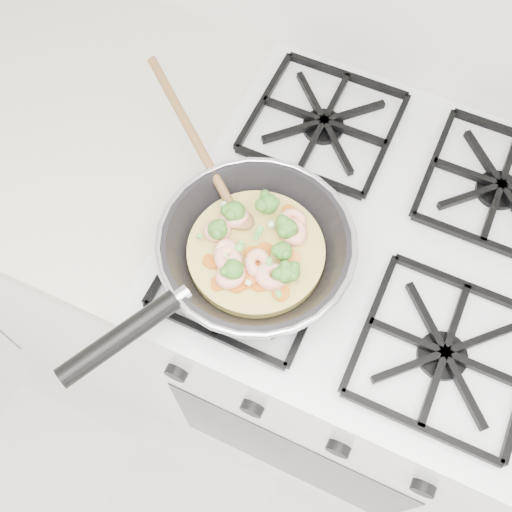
% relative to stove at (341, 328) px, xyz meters
% --- Properties ---
extents(stove, '(0.60, 0.60, 0.92)m').
position_rel_stove_xyz_m(stove, '(0.00, 0.00, 0.00)').
color(stove, white).
rests_on(stove, ground).
extents(counter_left, '(1.00, 0.60, 0.90)m').
position_rel_stove_xyz_m(counter_left, '(-0.80, 0.00, -0.01)').
color(counter_left, white).
rests_on(counter_left, ground).
extents(skillet, '(0.42, 0.50, 0.10)m').
position_rel_stove_xyz_m(skillet, '(-0.15, -0.13, 0.50)').
color(skillet, black).
rests_on(skillet, stove).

